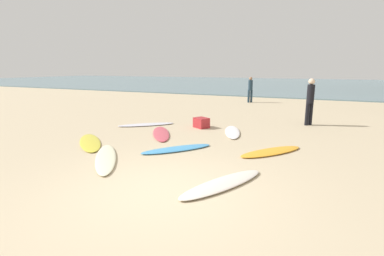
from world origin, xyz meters
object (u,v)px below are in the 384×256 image
object	(u,v)px
surfboard_0	(271,152)
surfboard_3	(146,125)
beachgoer_mid	(250,88)
beachgoer_far	(310,99)
surfboard_2	(223,183)
beach_cooler	(201,123)
surfboard_1	(106,158)
surfboard_5	(161,133)
surfboard_7	(177,149)
surfboard_4	(90,142)
surfboard_6	(232,132)

from	to	relation	value
surfboard_0	surfboard_3	bearing A→B (deg)	-161.69
beachgoer_mid	beachgoer_far	world-z (taller)	beachgoer_far
surfboard_2	surfboard_3	distance (m)	6.35
surfboard_2	beach_cooler	xyz separation A→B (m)	(-2.48, 4.84, 0.15)
surfboard_1	surfboard_0	bearing A→B (deg)	172.62
surfboard_1	surfboard_3	xyz separation A→B (m)	(-1.47, 4.03, -0.00)
surfboard_1	surfboard_2	xyz separation A→B (m)	(3.18, -0.30, 0.00)
surfboard_1	surfboard_2	bearing A→B (deg)	135.15
surfboard_5	surfboard_1	bearing A→B (deg)	59.57
surfboard_0	surfboard_7	world-z (taller)	same
beach_cooler	beachgoer_mid	bearing A→B (deg)	91.24
surfboard_4	surfboard_1	bearing A→B (deg)	-81.40
surfboard_0	beachgoer_mid	xyz separation A→B (m)	(-3.17, 11.02, 0.89)
surfboard_3	surfboard_4	size ratio (longest dim) A/B	0.96
surfboard_5	beach_cooler	world-z (taller)	beach_cooler
surfboard_6	beachgoer_mid	bearing A→B (deg)	81.14
surfboard_0	beachgoer_far	world-z (taller)	beachgoer_far
surfboard_1	surfboard_6	xyz separation A→B (m)	(2.04, 4.17, -0.00)
surfboard_6	beach_cooler	distance (m)	1.40
surfboard_1	beachgoer_far	xyz separation A→B (m)	(4.40, 6.78, 1.00)
surfboard_5	beachgoer_mid	xyz separation A→B (m)	(0.64, 10.39, 0.89)
surfboard_4	beachgoer_far	xyz separation A→B (m)	(5.90, 5.77, 1.01)
surfboard_4	beachgoer_mid	bearing A→B (deg)	33.41
surfboard_0	surfboard_5	world-z (taller)	surfboard_0
surfboard_0	surfboard_7	distance (m)	2.58
surfboard_5	beachgoer_far	bearing A→B (deg)	-172.72
surfboard_7	surfboard_3	bearing A→B (deg)	-3.79
surfboard_7	surfboard_1	bearing A→B (deg)	89.41
surfboard_3	beachgoer_far	distance (m)	6.56
surfboard_5	beachgoer_mid	distance (m)	10.45
surfboard_0	beachgoer_far	size ratio (longest dim) A/B	1.11
surfboard_3	beachgoer_far	world-z (taller)	beachgoer_far
surfboard_5	beachgoer_far	distance (m)	6.04
beachgoer_mid	surfboard_1	bearing A→B (deg)	-133.85
surfboard_3	surfboard_7	xyz separation A→B (m)	(2.71, -2.56, 0.00)
surfboard_0	surfboard_4	xyz separation A→B (m)	(-5.18, -1.29, -0.00)
surfboard_5	beachgoer_far	size ratio (longest dim) A/B	1.24
surfboard_1	beachgoer_mid	distance (m)	13.36
surfboard_2	beachgoer_mid	world-z (taller)	beachgoer_mid
surfboard_4	surfboard_6	world-z (taller)	surfboard_6
beach_cooler	surfboard_4	bearing A→B (deg)	-121.97
surfboard_3	beach_cooler	distance (m)	2.23
surfboard_0	surfboard_4	world-z (taller)	surfboard_0
surfboard_0	beach_cooler	size ratio (longest dim) A/B	3.82
surfboard_7	beachgoer_far	size ratio (longest dim) A/B	1.12
beach_cooler	surfboard_6	bearing A→B (deg)	-15.26
surfboard_7	beachgoer_far	xyz separation A→B (m)	(3.16, 5.31, 1.01)
surfboard_3	beach_cooler	world-z (taller)	beach_cooler
surfboard_4	beach_cooler	world-z (taller)	beach_cooler
surfboard_1	surfboard_3	distance (m)	4.29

